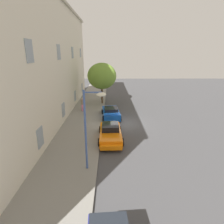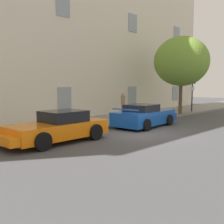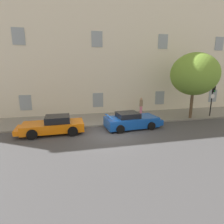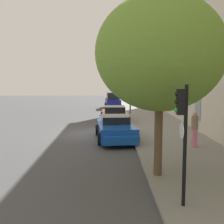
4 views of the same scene
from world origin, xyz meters
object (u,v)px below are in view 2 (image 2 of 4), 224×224
(pedestrian_admiring, at_px, (123,104))
(tree_near_kerb, at_px, (181,61))
(sportscar_red_lead, at_px, (55,128))
(traffic_light, at_px, (193,86))
(sportscar_yellow_flank, at_px, (146,116))

(pedestrian_admiring, bearing_deg, tree_near_kerb, -31.06)
(sportscar_red_lead, distance_m, traffic_light, 15.61)
(traffic_light, relative_size, pedestrian_admiring, 1.82)
(tree_near_kerb, bearing_deg, sportscar_red_lead, -174.33)
(tree_near_kerb, relative_size, traffic_light, 1.91)
(sportscar_red_lead, bearing_deg, sportscar_yellow_flank, -0.31)
(sportscar_yellow_flank, distance_m, traffic_light, 9.20)
(sportscar_yellow_flank, bearing_deg, tree_near_kerb, 11.65)
(pedestrian_admiring, bearing_deg, traffic_light, -19.24)
(sportscar_yellow_flank, relative_size, traffic_light, 1.49)
(traffic_light, bearing_deg, sportscar_yellow_flank, -170.36)
(sportscar_red_lead, relative_size, traffic_light, 1.53)
(tree_near_kerb, height_order, traffic_light, tree_near_kerb)
(tree_near_kerb, xyz_separation_m, traffic_light, (2.49, 0.19, -2.01))
(tree_near_kerb, bearing_deg, traffic_light, 4.37)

